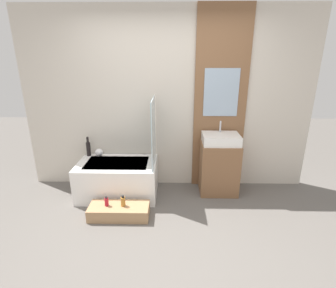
{
  "coord_description": "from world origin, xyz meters",
  "views": [
    {
      "loc": [
        0.08,
        -2.22,
        1.97
      ],
      "look_at": [
        0.02,
        0.71,
        0.95
      ],
      "focal_mm": 28.0,
      "sensor_mm": 36.0,
      "label": 1
    }
  ],
  "objects_px": {
    "sink": "(221,139)",
    "bottle_soap_primary": "(107,202)",
    "vase_round_light": "(99,153)",
    "vase_tall_dark": "(88,148)",
    "bathtub": "(118,178)",
    "wooden_step_bench": "(119,211)",
    "bottle_soap_secondary": "(123,201)"
  },
  "relations": [
    {
      "from": "bathtub",
      "to": "bottle_soap_primary",
      "type": "relative_size",
      "value": 8.79
    },
    {
      "from": "bottle_soap_primary",
      "to": "vase_tall_dark",
      "type": "bearing_deg",
      "value": 118.07
    },
    {
      "from": "wooden_step_bench",
      "to": "vase_round_light",
      "type": "distance_m",
      "value": 1.03
    },
    {
      "from": "vase_tall_dark",
      "to": "sink",
      "type": "bearing_deg",
      "value": -4.48
    },
    {
      "from": "vase_round_light",
      "to": "bottle_soap_secondary",
      "type": "relative_size",
      "value": 0.82
    },
    {
      "from": "sink",
      "to": "bottle_soap_primary",
      "type": "xyz_separation_m",
      "value": [
        -1.5,
        -0.68,
        -0.61
      ]
    },
    {
      "from": "bathtub",
      "to": "vase_tall_dark",
      "type": "bearing_deg",
      "value": 150.81
    },
    {
      "from": "bathtub",
      "to": "vase_round_light",
      "type": "relative_size",
      "value": 9.42
    },
    {
      "from": "wooden_step_bench",
      "to": "vase_tall_dark",
      "type": "relative_size",
      "value": 2.57
    },
    {
      "from": "sink",
      "to": "vase_round_light",
      "type": "height_order",
      "value": "sink"
    },
    {
      "from": "bottle_soap_primary",
      "to": "bottle_soap_secondary",
      "type": "relative_size",
      "value": 0.88
    },
    {
      "from": "sink",
      "to": "vase_round_light",
      "type": "xyz_separation_m",
      "value": [
        -1.78,
        0.12,
        -0.27
      ]
    },
    {
      "from": "bottle_soap_secondary",
      "to": "vase_tall_dark",
      "type": "bearing_deg",
      "value": 128.05
    },
    {
      "from": "vase_round_light",
      "to": "bottle_soap_secondary",
      "type": "xyz_separation_m",
      "value": [
        0.49,
        -0.8,
        -0.34
      ]
    },
    {
      "from": "sink",
      "to": "bottle_soap_primary",
      "type": "bearing_deg",
      "value": -155.68
    },
    {
      "from": "wooden_step_bench",
      "to": "vase_round_light",
      "type": "relative_size",
      "value": 6.36
    },
    {
      "from": "bathtub",
      "to": "sink",
      "type": "height_order",
      "value": "sink"
    },
    {
      "from": "vase_tall_dark",
      "to": "vase_round_light",
      "type": "relative_size",
      "value": 2.48
    },
    {
      "from": "vase_tall_dark",
      "to": "bottle_soap_primary",
      "type": "height_order",
      "value": "vase_tall_dark"
    },
    {
      "from": "sink",
      "to": "vase_round_light",
      "type": "distance_m",
      "value": 1.81
    },
    {
      "from": "wooden_step_bench",
      "to": "bottle_soap_primary",
      "type": "height_order",
      "value": "bottle_soap_primary"
    },
    {
      "from": "vase_tall_dark",
      "to": "wooden_step_bench",
      "type": "bearing_deg",
      "value": -54.45
    },
    {
      "from": "sink",
      "to": "vase_tall_dark",
      "type": "bearing_deg",
      "value": 175.52
    },
    {
      "from": "vase_round_light",
      "to": "bathtub",
      "type": "bearing_deg",
      "value": -37.15
    },
    {
      "from": "sink",
      "to": "vase_tall_dark",
      "type": "height_order",
      "value": "sink"
    },
    {
      "from": "vase_round_light",
      "to": "bottle_soap_secondary",
      "type": "distance_m",
      "value": 1.0
    },
    {
      "from": "wooden_step_bench",
      "to": "bottle_soap_secondary",
      "type": "distance_m",
      "value": 0.16
    },
    {
      "from": "vase_round_light",
      "to": "sink",
      "type": "bearing_deg",
      "value": -3.99
    },
    {
      "from": "bathtub",
      "to": "vase_round_light",
      "type": "distance_m",
      "value": 0.5
    },
    {
      "from": "bottle_soap_primary",
      "to": "bathtub",
      "type": "bearing_deg",
      "value": 86.59
    },
    {
      "from": "sink",
      "to": "bottle_soap_secondary",
      "type": "height_order",
      "value": "sink"
    },
    {
      "from": "wooden_step_bench",
      "to": "bottle_soap_secondary",
      "type": "relative_size",
      "value": 5.2
    }
  ]
}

